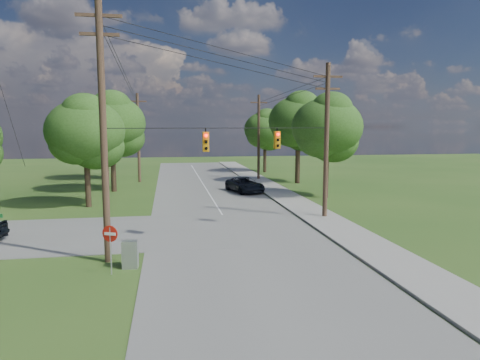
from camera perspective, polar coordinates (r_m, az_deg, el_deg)
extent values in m
plane|color=#2C521B|center=(20.78, -4.40, -10.47)|extent=(140.00, 140.00, 0.00)
cube|color=gray|center=(25.79, -0.96, -6.93)|extent=(10.00, 100.00, 0.03)
cube|color=gray|center=(27.56, 13.03, -6.10)|extent=(2.60, 100.00, 0.12)
cylinder|color=brown|center=(20.34, -17.76, 6.02)|extent=(0.32, 0.32, 12.00)
cube|color=brown|center=(20.91, -18.32, 20.12)|extent=(2.00, 0.12, 0.14)
cube|color=brown|center=(20.74, -18.23, 17.97)|extent=(1.70, 0.12, 0.14)
cylinder|color=brown|center=(29.73, 11.44, 5.00)|extent=(0.32, 0.32, 10.50)
cube|color=brown|center=(29.90, 11.66, 13.36)|extent=(2.00, 0.12, 0.14)
cube|color=brown|center=(29.82, 11.62, 11.83)|extent=(1.70, 0.12, 0.14)
cylinder|color=brown|center=(50.88, 2.50, 5.67)|extent=(0.32, 0.32, 10.00)
cube|color=brown|center=(50.94, 2.53, 10.28)|extent=(2.00, 0.12, 0.14)
cylinder|color=brown|center=(49.86, -13.39, 5.45)|extent=(0.32, 0.32, 10.00)
cube|color=brown|center=(49.93, -13.53, 10.16)|extent=(2.00, 0.12, 0.14)
cylinder|color=black|center=(24.59, -0.36, 16.66)|extent=(13.52, 7.63, 1.53)
cylinder|color=black|center=(24.53, -0.36, 15.74)|extent=(13.52, 7.63, 1.53)
cylinder|color=black|center=(24.47, -0.35, 14.81)|extent=(13.52, 7.63, 1.53)
cylinder|color=black|center=(40.29, 5.88, 11.45)|extent=(0.03, 22.00, 0.53)
cylinder|color=black|center=(35.28, -14.89, 13.11)|extent=(0.43, 29.60, 2.03)
cylinder|color=black|center=(40.26, 5.87, 10.89)|extent=(0.03, 22.00, 0.53)
cylinder|color=black|center=(35.24, -14.87, 12.46)|extent=(0.43, 29.60, 2.03)
cylinder|color=black|center=(24.25, -0.35, 6.94)|extent=(13.52, 7.63, 0.04)
cube|color=orange|center=(22.86, -4.57, 5.09)|extent=(0.32, 0.22, 1.05)
sphere|color=#FF0C05|center=(22.71, -4.54, 5.97)|extent=(0.17, 0.17, 0.17)
cube|color=orange|center=(23.10, -4.62, 5.11)|extent=(0.32, 0.22, 1.05)
sphere|color=#FF0C05|center=(23.23, -4.66, 5.99)|extent=(0.17, 0.17, 0.17)
cube|color=orange|center=(26.19, 5.02, 5.34)|extent=(0.32, 0.22, 1.05)
sphere|color=#FF0C05|center=(26.05, 5.11, 6.10)|extent=(0.17, 0.17, 0.17)
cube|color=orange|center=(26.43, 4.89, 5.36)|extent=(0.32, 0.22, 1.05)
sphere|color=#FF0C05|center=(26.55, 4.82, 6.12)|extent=(0.17, 0.17, 0.17)
cylinder|color=#3E2D1F|center=(35.61, -19.62, -0.88)|extent=(0.45, 0.45, 3.15)
ellipsoid|color=#264C16|center=(35.30, -19.91, 6.15)|extent=(6.00, 6.00, 4.92)
cylinder|color=#3E2D1F|center=(43.30, -16.51, 0.82)|extent=(0.50, 0.50, 3.50)
ellipsoid|color=#264C16|center=(43.06, -16.73, 7.25)|extent=(6.40, 6.40, 5.25)
cylinder|color=#3E2D1F|center=(53.43, -17.36, 1.84)|extent=(0.48, 0.47, 3.32)
ellipsoid|color=#264C16|center=(53.24, -17.55, 6.78)|extent=(6.00, 6.00, 4.92)
cylinder|color=#3E2D1F|center=(38.57, 11.37, 0.11)|extent=(0.48, 0.48, 3.32)
ellipsoid|color=#264C16|center=(38.29, 11.54, 6.97)|extent=(6.20, 6.20, 5.08)
cylinder|color=#3E2D1F|center=(48.11, 7.68, 1.76)|extent=(0.52, 0.52, 3.67)
ellipsoid|color=#264C16|center=(47.91, 7.78, 7.83)|extent=(6.60, 6.60, 5.41)
cylinder|color=#3E2D1F|center=(59.42, 3.33, 2.56)|extent=(0.45, 0.45, 3.15)
ellipsoid|color=#264C16|center=(59.24, 3.36, 6.77)|extent=(5.80, 5.80, 4.76)
imported|color=black|center=(41.08, 0.66, -0.64)|extent=(3.57, 5.48, 1.40)
cube|color=#999C9F|center=(19.94, -14.44, -9.57)|extent=(0.71, 0.53, 1.24)
cylinder|color=#999C9F|center=(19.16, -16.86, -9.05)|extent=(0.06, 0.06, 2.07)
cylinder|color=red|center=(18.97, -16.95, -6.87)|extent=(0.67, 0.31, 0.72)
cube|color=white|center=(18.94, -16.96, -6.89)|extent=(0.49, 0.23, 0.12)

